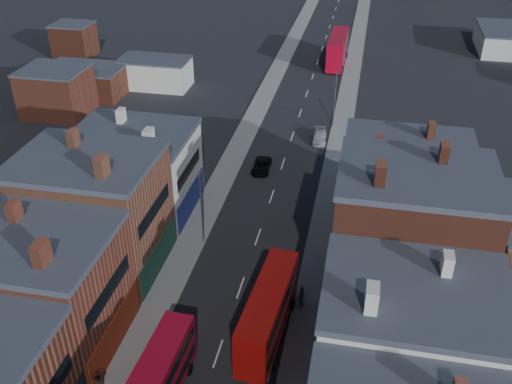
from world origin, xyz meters
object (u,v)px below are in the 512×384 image
at_px(car_3, 319,137).
at_px(ped_1, 97,381).
at_px(bus_2, 338,49).
at_px(bus_1, 268,312).
at_px(car_2, 261,166).
at_px(bus_0, 156,383).
at_px(ped_3, 302,296).

relative_size(car_3, ped_1, 2.41).
xyz_separation_m(bus_2, car_3, (0.30, -31.84, -2.26)).
xyz_separation_m(bus_1, car_3, (0.30, 36.49, -1.91)).
bearing_deg(car_2, bus_0, -92.72).
bearing_deg(car_3, bus_2, 86.29).
xyz_separation_m(ped_1, ped_3, (13.41, 12.04, 0.07)).
relative_size(bus_1, car_3, 2.52).
xyz_separation_m(bus_2, car_2, (-5.83, -41.37, -2.28)).
relative_size(bus_0, ped_1, 5.55).
bearing_deg(bus_1, bus_2, 94.51).
bearing_deg(bus_0, car_3, 84.24).
distance_m(car_2, ped_1, 35.41).
height_order(car_2, car_3, car_3).
bearing_deg(ped_1, bus_2, -117.08).
bearing_deg(bus_2, bus_0, -93.80).
distance_m(bus_0, ped_3, 15.13).
distance_m(bus_1, car_2, 27.64).
height_order(bus_0, ped_1, bus_0).
bearing_deg(bus_0, car_2, 91.81).
height_order(bus_2, car_3, bus_2).
xyz_separation_m(car_2, ped_1, (-5.37, -35.00, 0.41)).
bearing_deg(bus_1, ped_3, 65.52).
bearing_deg(bus_2, car_2, -97.05).
height_order(bus_1, car_2, bus_1).
bearing_deg(bus_2, bus_1, -89.03).
xyz_separation_m(bus_1, bus_2, (-0.00, 68.33, 0.36)).
bearing_deg(car_3, bus_1, -94.72).
xyz_separation_m(bus_0, car_2, (0.56, 35.34, -1.72)).
distance_m(car_2, ped_3, 24.33).
distance_m(bus_1, ped_3, 4.78).
distance_m(bus_0, bus_2, 76.99).
relative_size(bus_2, ped_3, 6.37).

